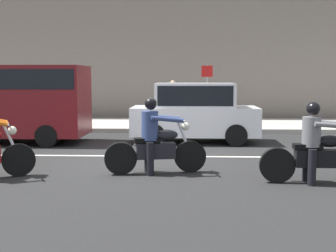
# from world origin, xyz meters

# --- Properties ---
(ground_plane) EXTENTS (80.00, 80.00, 0.00)m
(ground_plane) POSITION_xyz_m (0.00, 0.00, 0.00)
(ground_plane) COLOR black
(sidewalk_slab) EXTENTS (40.00, 4.40, 0.14)m
(sidewalk_slab) POSITION_xyz_m (0.00, 8.00, 0.07)
(sidewalk_slab) COLOR #A8A399
(sidewalk_slab) RESTS_ON ground_plane
(lane_marking_stripe) EXTENTS (18.00, 0.14, 0.01)m
(lane_marking_stripe) POSITION_xyz_m (0.72, 0.90, 0.00)
(lane_marking_stripe) COLOR silver
(lane_marking_stripe) RESTS_ON ground_plane
(motorcycle_with_rider_denim_blue) EXTENTS (2.08, 0.77, 1.56)m
(motorcycle_with_rider_denim_blue) POSITION_xyz_m (0.28, -1.12, 0.64)
(motorcycle_with_rider_denim_blue) COLOR black
(motorcycle_with_rider_denim_blue) RESTS_ON ground_plane
(motorcycle_with_rider_gray) EXTENTS (2.13, 0.70, 1.52)m
(motorcycle_with_rider_gray) POSITION_xyz_m (3.34, -1.87, 0.63)
(motorcycle_with_rider_gray) COLOR black
(motorcycle_with_rider_gray) RESTS_ON ground_plane
(parked_hatchback_white) EXTENTS (3.78, 1.76, 1.80)m
(parked_hatchback_white) POSITION_xyz_m (1.16, 3.44, 0.93)
(parked_hatchback_white) COLOR silver
(parked_hatchback_white) RESTS_ON ground_plane
(parked_van_maroon) EXTENTS (4.78, 1.96, 2.32)m
(parked_van_maroon) POSITION_xyz_m (-4.51, 3.13, 1.34)
(parked_van_maroon) COLOR maroon
(parked_van_maroon) RESTS_ON ground_plane
(street_sign_post) EXTENTS (0.44, 0.08, 2.32)m
(street_sign_post) POSITION_xyz_m (1.70, 7.84, 1.56)
(street_sign_post) COLOR gray
(street_sign_post) RESTS_ON sidewalk_slab
(pedestrian_bystander) EXTENTS (0.34, 0.34, 1.71)m
(pedestrian_bystander) POSITION_xyz_m (0.37, 7.36, 1.14)
(pedestrian_bystander) COLOR black
(pedestrian_bystander) RESTS_ON sidewalk_slab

